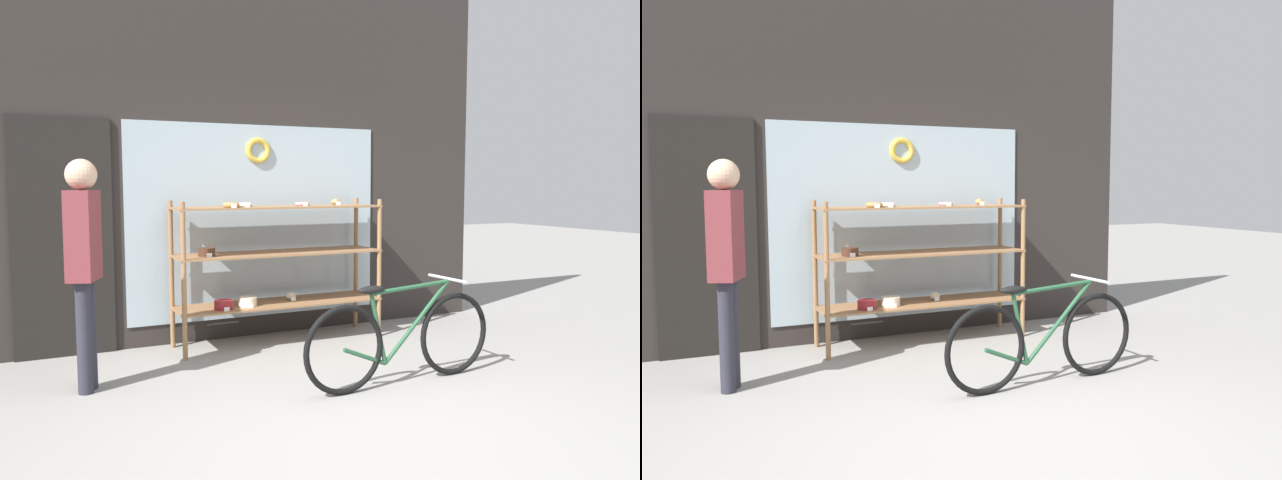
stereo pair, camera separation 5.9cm
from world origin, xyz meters
The scene contains 5 objects.
ground_plane centered at (0.00, 0.00, 0.00)m, with size 30.00×30.00×0.00m, color gray.
storefront_facade centered at (-0.04, 2.64, 1.78)m, with size 5.55×0.13×3.68m.
display_case centered at (0.23, 2.24, 0.82)m, with size 1.99×0.52×1.37m.
bicycle centered at (0.63, 0.65, 0.36)m, with size 1.68×0.46×0.79m.
pedestrian centered at (-1.54, 1.53, 1.01)m, with size 0.28×0.36×1.70m.
Camera 1 is at (-1.95, -3.25, 1.53)m, focal length 35.00 mm.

